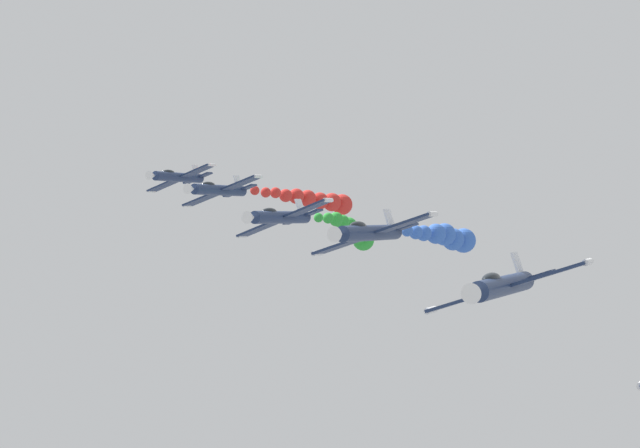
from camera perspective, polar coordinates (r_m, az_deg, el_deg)
The scene contains 8 objects.
airplane_left_inner at distance 51.16m, azimuth 11.15°, elevation -3.73°, with size 9.18×10.35×3.48m.
airplane_right_inner at distance 64.16m, azimuth 3.05°, elevation -0.53°, with size 9.21×10.35×3.43m.
smoke_trail_right_inner at distance 77.17m, azimuth 7.86°, elevation -0.80°, with size 2.71×11.75×2.54m.
airplane_left_outer at distance 80.61m, azimuth -2.46°, elevation 0.43°, with size 9.11×10.35×3.60m.
smoke_trail_left_outer at distance 97.53m, azimuth 2.10°, elevation -0.47°, with size 3.76×16.46×4.19m.
airplane_right_outer at distance 96.26m, azimuth -6.27°, elevation 2.10°, with size 9.18×10.35×3.48m.
smoke_trail_right_outer at distance 111.54m, azimuth -0.05°, elevation 1.45°, with size 4.83×17.72×3.21m.
airplane_trailing at distance 111.24m, azimuth -8.74°, elevation 2.88°, with size 9.17×10.35×3.50m.
Camera 1 is at (-32.92, 64.54, 136.16)m, focal length 52.08 mm.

